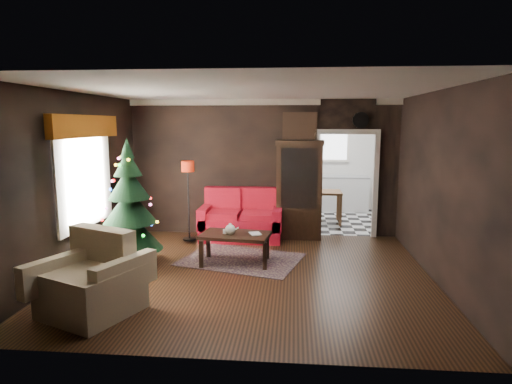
# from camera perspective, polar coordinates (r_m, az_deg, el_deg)

# --- Properties ---
(floor) EXTENTS (5.50, 5.50, 0.00)m
(floor) POSITION_cam_1_polar(r_m,az_deg,el_deg) (6.88, -0.68, -10.68)
(floor) COLOR black
(floor) RESTS_ON ground
(ceiling) EXTENTS (5.50, 5.50, 0.00)m
(ceiling) POSITION_cam_1_polar(r_m,az_deg,el_deg) (6.50, -0.72, 13.25)
(ceiling) COLOR white
(ceiling) RESTS_ON ground
(wall_back) EXTENTS (5.50, 0.00, 5.50)m
(wall_back) POSITION_cam_1_polar(r_m,az_deg,el_deg) (9.02, 0.90, 3.15)
(wall_back) COLOR black
(wall_back) RESTS_ON ground
(wall_front) EXTENTS (5.50, 0.00, 5.50)m
(wall_front) POSITION_cam_1_polar(r_m,az_deg,el_deg) (4.11, -4.22, -3.93)
(wall_front) COLOR black
(wall_front) RESTS_ON ground
(wall_left) EXTENTS (0.00, 5.50, 5.50)m
(wall_left) POSITION_cam_1_polar(r_m,az_deg,el_deg) (7.35, -22.56, 1.13)
(wall_left) COLOR black
(wall_left) RESTS_ON ground
(wall_right) EXTENTS (0.00, 5.50, 5.50)m
(wall_right) POSITION_cam_1_polar(r_m,az_deg,el_deg) (6.84, 22.87, 0.58)
(wall_right) COLOR black
(wall_right) RESTS_ON ground
(doorway) EXTENTS (1.10, 0.10, 2.10)m
(doorway) POSITION_cam_1_polar(r_m,az_deg,el_deg) (9.10, 11.64, 0.80)
(doorway) COLOR silver
(doorway) RESTS_ON ground
(left_window) EXTENTS (0.05, 1.60, 1.40)m
(left_window) POSITION_cam_1_polar(r_m,az_deg,el_deg) (7.50, -21.61, 1.72)
(left_window) COLOR white
(left_window) RESTS_ON wall_left
(valance) EXTENTS (0.12, 2.10, 0.35)m
(valance) POSITION_cam_1_polar(r_m,az_deg,el_deg) (7.42, -21.42, 8.01)
(valance) COLOR #7F3E0B
(valance) RESTS_ON wall_left
(kitchen_floor) EXTENTS (3.00, 3.00, 0.00)m
(kitchen_floor) POSITION_cam_1_polar(r_m,az_deg,el_deg) (10.75, 10.57, -3.61)
(kitchen_floor) COLOR silver
(kitchen_floor) RESTS_ON ground
(kitchen_window) EXTENTS (0.70, 0.06, 0.70)m
(kitchen_window) POSITION_cam_1_polar(r_m,az_deg,el_deg) (11.96, 10.15, 5.89)
(kitchen_window) COLOR white
(kitchen_window) RESTS_ON ground
(rug) EXTENTS (2.25, 1.89, 0.01)m
(rug) POSITION_cam_1_polar(r_m,az_deg,el_deg) (7.56, -1.96, -8.82)
(rug) COLOR #322028
(rug) RESTS_ON ground
(loveseat) EXTENTS (1.70, 0.90, 1.00)m
(loveseat) POSITION_cam_1_polar(r_m,az_deg,el_deg) (8.75, -1.94, -3.00)
(loveseat) COLOR maroon
(loveseat) RESTS_ON ground
(curio_cabinet) EXTENTS (0.90, 0.45, 1.90)m
(curio_cabinet) POSITION_cam_1_polar(r_m,az_deg,el_deg) (8.82, 5.65, 0.03)
(curio_cabinet) COLOR black
(curio_cabinet) RESTS_ON ground
(floor_lamp) EXTENTS (0.33, 0.33, 1.55)m
(floor_lamp) POSITION_cam_1_polar(r_m,az_deg,el_deg) (8.53, -8.83, -1.16)
(floor_lamp) COLOR black
(floor_lamp) RESTS_ON ground
(christmas_tree) EXTENTS (1.19, 1.19, 1.95)m
(christmas_tree) POSITION_cam_1_polar(r_m,az_deg,el_deg) (7.28, -16.25, -1.40)
(christmas_tree) COLOR black
(christmas_tree) RESTS_ON ground
(armchair) EXTENTS (1.35, 1.35, 1.05)m
(armchair) POSITION_cam_1_polar(r_m,az_deg,el_deg) (5.77, -20.84, -10.39)
(armchair) COLOR tan
(armchair) RESTS_ON ground
(coffee_table) EXTENTS (1.19, 0.81, 0.50)m
(coffee_table) POSITION_cam_1_polar(r_m,az_deg,el_deg) (7.30, -2.72, -7.37)
(coffee_table) COLOR black
(coffee_table) RESTS_ON rug
(teapot) EXTENTS (0.21, 0.21, 0.18)m
(teapot) POSITION_cam_1_polar(r_m,az_deg,el_deg) (7.15, -3.40, -4.88)
(teapot) COLOR white
(teapot) RESTS_ON coffee_table
(cup_a) EXTENTS (0.07, 0.07, 0.06)m
(cup_a) POSITION_cam_1_polar(r_m,az_deg,el_deg) (7.30, -3.41, -5.08)
(cup_a) COLOR silver
(cup_a) RESTS_ON coffee_table
(cup_b) EXTENTS (0.09, 0.09, 0.06)m
(cup_b) POSITION_cam_1_polar(r_m,az_deg,el_deg) (7.25, -4.06, -5.19)
(cup_b) COLOR white
(cup_b) RESTS_ON coffee_table
(book) EXTENTS (0.16, 0.08, 0.23)m
(book) POSITION_cam_1_polar(r_m,az_deg,el_deg) (7.13, -0.75, -4.70)
(book) COLOR gray
(book) RESTS_ON coffee_table
(wall_clock) EXTENTS (0.32, 0.32, 0.06)m
(wall_clock) POSITION_cam_1_polar(r_m,az_deg,el_deg) (8.99, 13.55, 9.14)
(wall_clock) COLOR white
(wall_clock) RESTS_ON wall_back
(painting) EXTENTS (0.62, 0.05, 0.52)m
(painting) POSITION_cam_1_polar(r_m,az_deg,el_deg) (8.90, 5.77, 8.51)
(painting) COLOR tan
(painting) RESTS_ON wall_back
(kitchen_counter) EXTENTS (1.80, 0.60, 0.90)m
(kitchen_counter) POSITION_cam_1_polar(r_m,az_deg,el_deg) (11.84, 10.09, -0.22)
(kitchen_counter) COLOR silver
(kitchen_counter) RESTS_ON ground
(kitchen_table) EXTENTS (0.70, 0.70, 0.75)m
(kitchen_table) POSITION_cam_1_polar(r_m,az_deg,el_deg) (10.36, 9.13, -1.93)
(kitchen_table) COLOR brown
(kitchen_table) RESTS_ON ground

